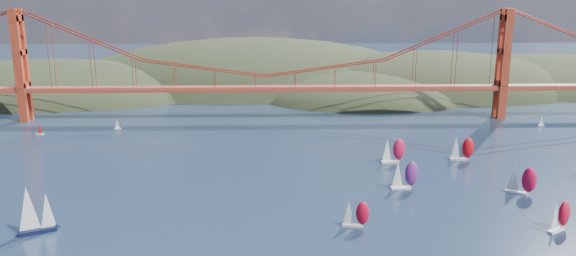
# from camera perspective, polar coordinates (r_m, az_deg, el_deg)

# --- Properties ---
(headlands) EXTENTS (725.00, 225.00, 96.00)m
(headlands) POSITION_cam_1_polar(r_m,az_deg,el_deg) (386.98, 4.54, 2.42)
(headlands) COLOR black
(headlands) RESTS_ON ground
(bridge) EXTENTS (552.00, 12.00, 55.00)m
(bridge) POSITION_cam_1_polar(r_m,az_deg,el_deg) (280.66, -2.71, 7.38)
(bridge) COLOR #9A3828
(bridge) RESTS_ON ground
(sloop_navy) EXTENTS (10.21, 8.16, 14.88)m
(sloop_navy) POSITION_cam_1_polar(r_m,az_deg,el_deg) (165.57, -24.41, -7.60)
(sloop_navy) COLOR black
(sloop_navy) RESTS_ON ground
(racer_0) EXTENTS (7.57, 3.95, 8.50)m
(racer_0) POSITION_cam_1_polar(r_m,az_deg,el_deg) (156.84, 6.85, -8.59)
(racer_0) COLOR silver
(racer_0) RESTS_ON ground
(racer_1) EXTENTS (8.10, 6.50, 9.24)m
(racer_1) POSITION_cam_1_polar(r_m,az_deg,el_deg) (169.80, 25.86, -8.03)
(racer_1) COLOR white
(racer_1) RESTS_ON ground
(racer_2) EXTENTS (9.18, 7.34, 10.46)m
(racer_2) POSITION_cam_1_polar(r_m,az_deg,el_deg) (194.32, 22.58, -4.84)
(racer_2) COLOR white
(racer_2) RESTS_ON ground
(racer_3) EXTENTS (8.98, 4.15, 10.15)m
(racer_3) POSITION_cam_1_polar(r_m,az_deg,el_deg) (224.86, 17.22, -1.97)
(racer_3) COLOR silver
(racer_3) RESTS_ON ground
(racer_5) EXTENTS (9.30, 4.44, 10.49)m
(racer_5) POSITION_cam_1_polar(r_m,az_deg,el_deg) (215.28, 10.59, -2.23)
(racer_5) COLOR silver
(racer_5) RESTS_ON ground
(racer_rwb) EXTENTS (9.11, 3.80, 10.40)m
(racer_rwb) POSITION_cam_1_polar(r_m,az_deg,el_deg) (188.12, 11.73, -4.65)
(racer_rwb) COLOR white
(racer_rwb) RESTS_ON ground
(distant_boat_2) EXTENTS (3.00, 2.00, 4.70)m
(distant_boat_2) POSITION_cam_1_polar(r_m,az_deg,el_deg) (277.56, -23.90, -0.13)
(distant_boat_2) COLOR silver
(distant_boat_2) RESTS_ON ground
(distant_boat_3) EXTENTS (3.00, 2.00, 4.70)m
(distant_boat_3) POSITION_cam_1_polar(r_m,az_deg,el_deg) (275.97, -16.95, 0.39)
(distant_boat_3) COLOR silver
(distant_boat_3) RESTS_ON ground
(distant_boat_4) EXTENTS (3.00, 2.00, 4.70)m
(distant_boat_4) POSITION_cam_1_polar(r_m,az_deg,el_deg) (296.69, 24.35, 0.66)
(distant_boat_4) COLOR silver
(distant_boat_4) RESTS_ON ground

